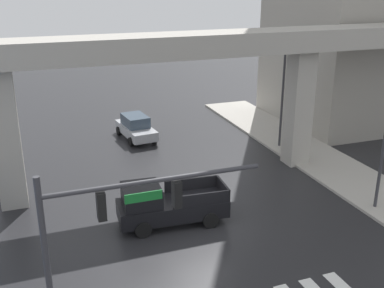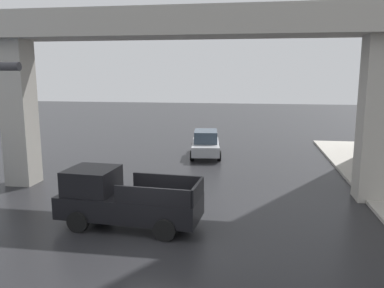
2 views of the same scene
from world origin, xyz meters
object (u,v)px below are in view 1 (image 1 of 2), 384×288
(pickup_truck, at_px, (166,205))
(sedan_silver, at_px, (136,127))
(traffic_signal_mast, at_px, (106,227))
(street_lamp_mid_block, at_px, (283,82))

(pickup_truck, distance_m, sedan_silver, 12.60)
(sedan_silver, xyz_separation_m, traffic_signal_mast, (-5.40, -19.57, 3.54))
(pickup_truck, distance_m, traffic_signal_mast, 8.74)
(sedan_silver, bearing_deg, traffic_signal_mast, -105.42)
(street_lamp_mid_block, bearing_deg, sedan_silver, 149.26)
(traffic_signal_mast, bearing_deg, sedan_silver, 74.58)
(pickup_truck, xyz_separation_m, traffic_signal_mast, (-3.86, -7.06, 3.40))
(pickup_truck, bearing_deg, traffic_signal_mast, -118.65)
(pickup_truck, relative_size, sedan_silver, 1.17)
(sedan_silver, relative_size, traffic_signal_mast, 0.69)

